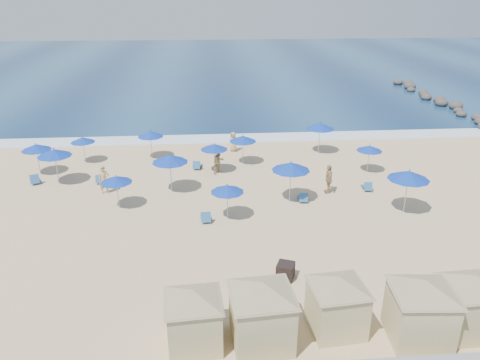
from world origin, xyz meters
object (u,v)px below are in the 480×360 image
object	(u,v)px
umbrella_7	(243,139)
umbrella_8	(291,166)
umbrella_6	(227,189)
cabana_0	(193,310)
umbrella_0	(36,147)
rock_jetty	(446,104)
umbrella_4	(150,134)
beachgoer_0	(104,180)
beachgoer_3	(233,142)
cabana_2	(338,297)
umbrella_10	(370,148)
umbrella_12	(214,147)
umbrella_5	(170,159)
beachgoer_1	(219,162)
beachgoer_2	(329,179)
trash_bin	(285,271)
umbrella_11	(409,175)
cabana_1	(262,305)
umbrella_3	(116,179)
umbrella_2	(83,140)
cabana_4	(472,296)
umbrella_1	(54,153)
umbrella_9	(320,126)

from	to	relation	value
umbrella_7	umbrella_8	xyz separation A→B (m)	(2.34, -6.77, 0.34)
umbrella_6	umbrella_8	bearing A→B (deg)	27.25
cabana_0	umbrella_0	xyz separation A→B (m)	(-11.10, 17.85, 0.50)
rock_jetty	umbrella_4	world-z (taller)	umbrella_4
rock_jetty	beachgoer_0	size ratio (longest dim) A/B	14.26
beachgoer_3	umbrella_7	bearing A→B (deg)	-23.28
cabana_2	beachgoer_0	bearing A→B (deg)	129.43
umbrella_10	umbrella_12	size ratio (longest dim) A/B	0.94
umbrella_5	beachgoer_3	xyz separation A→B (m)	(4.49, 7.64, -1.48)
umbrella_6	beachgoer_0	xyz separation A→B (m)	(-7.66, 4.16, -0.94)
beachgoer_1	beachgoer_2	world-z (taller)	beachgoer_2
trash_bin	beachgoer_3	distance (m)	17.87
umbrella_8	umbrella_11	bearing A→B (deg)	-17.50
umbrella_10	beachgoer_2	distance (m)	5.04
cabana_1	umbrella_3	distance (m)	14.02
trash_bin	umbrella_11	world-z (taller)	umbrella_11
umbrella_2	umbrella_8	size ratio (longest dim) A/B	0.77
umbrella_11	umbrella_6	bearing A→B (deg)	-180.00
umbrella_3	beachgoer_1	distance (m)	8.10
umbrella_4	cabana_1	bearing A→B (deg)	-73.80
cabana_4	beachgoer_2	bearing A→B (deg)	98.85
cabana_0	beachgoer_2	bearing A→B (deg)	57.49
umbrella_7	beachgoer_2	world-z (taller)	umbrella_7
umbrella_8	cabana_4	bearing A→B (deg)	-68.53
cabana_0	beachgoer_0	world-z (taller)	cabana_0
rock_jetty	umbrella_7	size ratio (longest dim) A/B	11.67
umbrella_12	beachgoer_3	distance (m)	4.87
umbrella_2	umbrella_3	xyz separation A→B (m)	(3.79, -8.08, 0.06)
cabana_0	cabana_1	xyz separation A→B (m)	(2.48, -0.11, 0.17)
cabana_2	umbrella_11	xyz separation A→B (m)	(6.72, 9.63, 0.85)
rock_jetty	cabana_0	xyz separation A→B (m)	(-26.96, -34.41, 1.15)
rock_jetty	umbrella_3	size ratio (longest dim) A/B	12.48
umbrella_1	umbrella_11	size ratio (longest dim) A/B	0.94
rock_jetty	trash_bin	distance (m)	38.12
beachgoer_0	beachgoer_2	world-z (taller)	beachgoer_2
umbrella_2	umbrella_6	world-z (taller)	umbrella_6
cabana_0	cabana_1	distance (m)	2.49
cabana_4	umbrella_12	distance (m)	19.65
cabana_0	umbrella_9	xyz separation A→B (m)	(9.59, 20.82, 0.71)
umbrella_10	beachgoer_3	distance (m)	10.72
umbrella_11	umbrella_4	bearing A→B (deg)	145.97
umbrella_1	beachgoer_3	distance (m)	13.53
cabana_2	beachgoer_2	xyz separation A→B (m)	(2.97, 12.80, -0.57)
umbrella_8	beachgoer_0	distance (m)	11.88
cabana_4	beachgoer_0	bearing A→B (deg)	139.03
cabana_0	beachgoer_1	bearing A→B (deg)	84.89
cabana_4	umbrella_11	xyz separation A→B (m)	(1.69, 10.05, 0.80)
cabana_4	rock_jetty	bearing A→B (deg)	64.40
umbrella_0	umbrella_10	xyz separation A→B (m)	(23.22, -1.38, -0.22)
rock_jetty	umbrella_0	size ratio (longest dim) A/B	11.47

